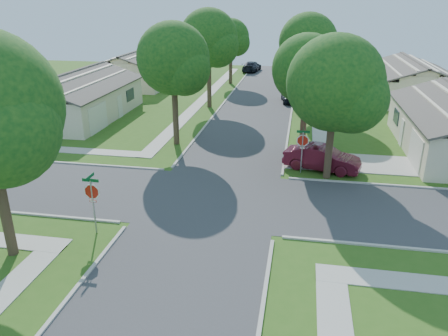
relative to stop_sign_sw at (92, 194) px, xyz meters
name	(u,v)px	position (x,y,z in m)	size (l,w,h in m)	color
ground	(213,198)	(4.70, 4.70, -2.03)	(100.00, 100.00, 0.00)	#305918
road_ns	(213,198)	(4.70, 4.70, -2.03)	(7.00, 100.00, 0.02)	#333335
sidewalk_ne	(317,100)	(10.80, 30.70, -2.01)	(1.20, 40.00, 0.04)	#9E9B91
sidewalk_nw	(207,96)	(-1.40, 30.70, -2.01)	(1.20, 40.00, 0.04)	#9E9B91
driveway	(349,162)	(12.60, 11.80, -2.01)	(8.80, 3.60, 0.05)	#9E9B91
stop_sign_sw	(92,194)	(0.00, 0.00, 0.00)	(1.05, 0.80, 2.98)	gray
stop_sign_ne	(303,142)	(9.40, 9.40, 0.00)	(1.05, 0.80, 2.98)	gray
tree_e_near	(308,73)	(9.45, 13.71, 3.61)	(4.97, 4.80, 8.28)	#38281C
tree_e_mid	(308,45)	(9.46, 25.71, 4.22)	(5.59, 5.40, 9.21)	#38281C
tree_e_far	(308,36)	(9.45, 38.71, 3.95)	(5.17, 5.00, 8.72)	#38281C
tree_w_near	(174,62)	(0.06, 13.71, 4.08)	(5.38, 5.20, 8.97)	#38281C
tree_w_mid	(209,41)	(0.06, 25.71, 4.46)	(5.80, 5.60, 9.56)	#38281C
tree_w_far	(231,39)	(0.05, 38.71, 3.48)	(4.76, 4.60, 8.04)	#38281C
tree_ne_corner	(336,88)	(11.06, 8.91, 3.56)	(5.80, 5.60, 8.66)	#38281C
house_ne_far	(410,84)	(20.69, 33.70, -0.51)	(8.42, 13.60, 4.23)	beige
house_nw_near	(76,101)	(-11.29, 19.70, -0.51)	(8.42, 13.60, 4.23)	beige
house_nw_far	(141,72)	(-11.29, 36.70, -0.51)	(8.42, 13.60, 4.23)	beige
car_driveway	(322,158)	(10.70, 10.20, -1.24)	(1.68, 4.82, 1.59)	#51101E
car_curb_east	(290,95)	(7.90, 29.47, -1.34)	(1.64, 4.07, 1.39)	black
car_curb_west	(252,66)	(1.50, 48.88, -1.29)	(2.07, 5.09, 1.48)	black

